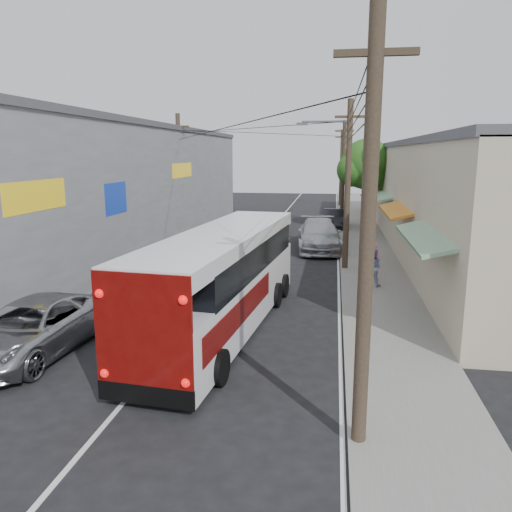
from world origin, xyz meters
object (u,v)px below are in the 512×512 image
Objects in this scene: parked_car_mid at (321,230)px; parked_car_far at (334,219)px; parked_suv at (319,235)px; pedestrian_near at (373,261)px; coach_bus at (224,279)px; pedestrian_far at (372,267)px; jeepney at (32,328)px.

parked_car_far is (0.80, 6.32, -0.08)m from parked_car_mid.
parked_car_far is at bearing 80.40° from parked_suv.
pedestrian_near is at bearing -84.62° from parked_car_far.
pedestrian_near is at bearing 57.61° from coach_bus.
pedestrian_near is 0.93m from pedestrian_far.
parked_car_mid is at bearing -97.96° from parked_car_far.
pedestrian_near is at bearing -75.29° from parked_suv.
parked_suv is at bearing 84.98° from coach_bus.
parked_car_far is 17.32m from pedestrian_far.
pedestrian_near reaches higher than pedestrian_far.
pedestrian_near reaches higher than parked_car_far.
parked_car_far is (3.39, 22.91, -0.94)m from coach_bus.
coach_bus is 7.07× the size of pedestrian_far.
parked_suv is (2.59, 13.91, -0.77)m from coach_bus.
pedestrian_far is (5.04, 5.67, -0.74)m from coach_bus.
parked_suv is at bearing -61.41° from pedestrian_near.
parked_suv is (7.49, 16.80, 0.13)m from jeepney.
pedestrian_near is 1.08× the size of pedestrian_far.
pedestrian_far reaches higher than jeepney.
jeepney is 0.89× the size of parked_suv.
coach_bus is 5.77m from jeepney.
pedestrian_far is (1.65, -17.24, 0.21)m from parked_car_far.
parked_car_mid is (7.49, 19.48, 0.04)m from jeepney.
parked_suv is 3.52× the size of pedestrian_near.
pedestrian_near is at bearing -71.72° from parked_car_mid.
pedestrian_far is at bearing 93.34° from pedestrian_near.
coach_bus is at bearing 62.18° from pedestrian_far.
coach_bus is 8.39m from pedestrian_near.
parked_suv is 8.59m from pedestrian_far.
coach_bus reaches higher than parked_suv.
parked_car_mid is at bearing -66.32° from pedestrian_near.
parked_car_far is 2.70× the size of pedestrian_far.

